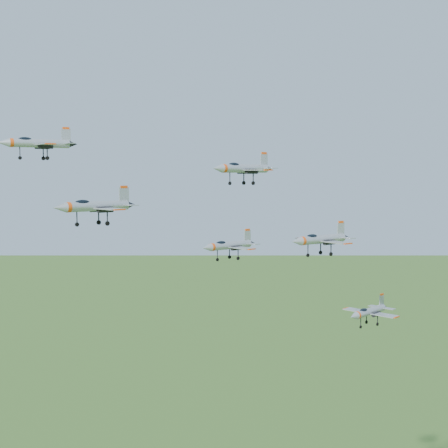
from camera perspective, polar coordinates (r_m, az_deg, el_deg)
jet_lead at (r=96.19m, az=-16.70°, el=7.10°), size 11.80×9.73×3.16m
jet_left_high at (r=93.87m, az=-11.71°, el=1.63°), size 13.86×11.56×3.71m
jet_right_high at (r=85.08m, az=1.74°, el=5.11°), size 10.79×8.96×2.88m
jet_left_low at (r=112.06m, az=0.45°, el=-1.95°), size 12.74×10.63×3.41m
jet_right_low at (r=98.46m, az=8.82°, el=-1.37°), size 12.52×10.33×3.35m
jet_trail at (r=117.01m, az=13.10°, el=-7.80°), size 12.52×10.56×3.37m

